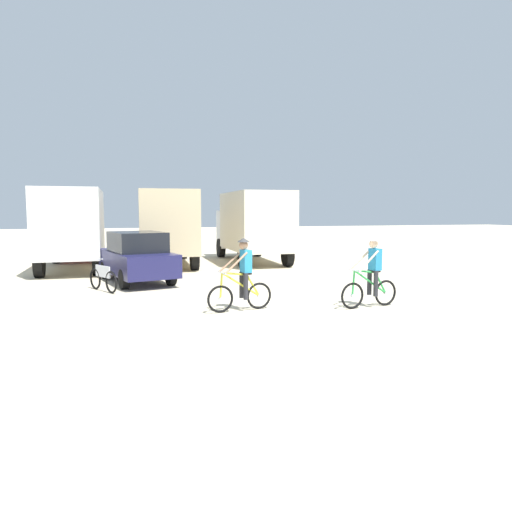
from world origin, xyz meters
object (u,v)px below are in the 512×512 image
Objects in this scene: box_truck_white_box at (73,225)px; box_truck_cream_rv at (252,223)px; box_truck_tan_camper at (166,224)px; cyclist_orange_shirt at (242,277)px; bicycle_spare at (103,279)px; sedan_parked at (137,257)px; cyclist_cowboy_hat at (372,275)px.

box_truck_white_box is 8.12m from box_truck_cream_rv.
box_truck_tan_camper and box_truck_cream_rv have the same top height.
cyclist_orange_shirt reaches higher than bicycle_spare.
box_truck_white_box is 4.00m from box_truck_tan_camper.
sedan_parked is at bearing -137.33° from box_truck_cream_rv.
cyclist_orange_shirt is (0.87, -10.64, -1.03)m from box_truck_tan_camper.
cyclist_orange_shirt is at bearing -67.01° from sedan_parked.
cyclist_orange_shirt is at bearing -106.88° from box_truck_cream_rv.
cyclist_cowboy_hat is at bearing -8.50° from cyclist_orange_shirt.
box_truck_cream_rv is 1.50× the size of sedan_parked.
box_truck_white_box is 0.99× the size of box_truck_tan_camper.
bicycle_spare is (-6.75, 4.43, -0.45)m from cyclist_cowboy_hat.
box_truck_cream_rv is 11.29m from cyclist_orange_shirt.
cyclist_cowboy_hat is 8.09m from bicycle_spare.
cyclist_orange_shirt is 5.24m from bicycle_spare.
box_truck_tan_camper is 4.40× the size of bicycle_spare.
sedan_parked is 6.05m from cyclist_orange_shirt.
box_truck_cream_rv reaches higher than cyclist_orange_shirt.
cyclist_cowboy_hat is at bearing -52.27° from box_truck_white_box.
box_truck_white_box is 6.41m from bicycle_spare.
cyclist_orange_shirt is at bearing -48.82° from bicycle_spare.
box_truck_cream_rv reaches higher than cyclist_cowboy_hat.
box_truck_tan_camper is 11.94m from cyclist_cowboy_hat.
bicycle_spare is at bearing -110.96° from box_truck_tan_camper.
bicycle_spare is at bearing 131.18° from cyclist_orange_shirt.
box_truck_cream_rv is 4.37× the size of bicycle_spare.
box_truck_white_box is 3.71× the size of cyclist_cowboy_hat.
box_truck_cream_rv is 9.68m from bicycle_spare.
sedan_parked is 2.90× the size of bicycle_spare.
cyclist_cowboy_hat is (5.67, -6.07, -0.04)m from sedan_parked.
box_truck_tan_camper is 5.38m from sedan_parked.
cyclist_cowboy_hat is at bearing -46.91° from sedan_parked.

